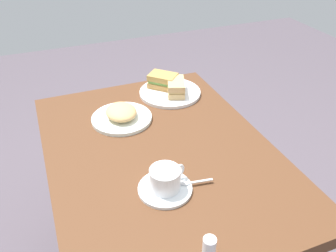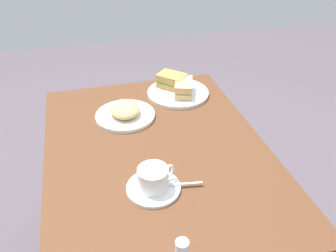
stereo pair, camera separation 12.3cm
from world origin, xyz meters
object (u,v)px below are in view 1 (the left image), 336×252
sandwich_front (176,87)px  coffee_cup (165,178)px  side_plate (122,118)px  salt_shaker (209,251)px  spoon (191,183)px  dining_table (160,173)px  sandwich_plate (170,93)px  coffee_saucer (165,189)px  sandwich_back (163,81)px

sandwich_front → coffee_cup: 0.57m
side_plate → salt_shaker: salt_shaker is taller
sandwich_front → side_plate: size_ratio=0.61×
salt_shaker → spoon: bearing=164.0°
dining_table → sandwich_plate: bearing=153.3°
coffee_saucer → spoon: (0.01, 0.08, 0.01)m
dining_table → spoon: 0.23m
dining_table → sandwich_back: 0.46m
sandwich_back → coffee_cup: coffee_cup is taller
sandwich_plate → coffee_saucer: size_ratio=1.64×
spoon → side_plate: (-0.43, -0.10, -0.01)m
sandwich_back → side_plate: sandwich_back is taller
spoon → salt_shaker: salt_shaker is taller
sandwich_plate → coffee_saucer: bearing=-23.2°
sandwich_back → side_plate: (0.17, -0.23, -0.04)m
spoon → salt_shaker: bearing=-16.0°
dining_table → coffee_cup: (0.19, -0.05, 0.15)m
coffee_cup → side_plate: 0.42m
sandwich_front → coffee_saucer: (0.52, -0.25, -0.04)m
side_plate → salt_shaker: bearing=2.1°
sandwich_front → spoon: sandwich_front is taller
sandwich_back → coffee_saucer: sandwich_back is taller
coffee_saucer → sandwich_front: bearing=154.3°
sandwich_back → spoon: sandwich_back is taller
dining_table → coffee_cup: size_ratio=8.67×
sandwich_plate → side_plate: bearing=-63.5°
spoon → side_plate: spoon is taller
sandwich_plate → coffee_saucer: sandwich_plate is taller
sandwich_plate → salt_shaker: 0.83m
sandwich_back → salt_shaker: (0.85, -0.21, -0.00)m
dining_table → side_plate: side_plate is taller
sandwich_back → salt_shaker: size_ratio=1.76×
dining_table → salt_shaker: salt_shaker is taller
sandwich_front → side_plate: 0.29m
coffee_saucer → sandwich_back: bearing=159.7°
sandwich_plate → salt_shaker: (0.80, -0.22, 0.03)m
coffee_saucer → coffee_cup: coffee_cup is taller
sandwich_plate → spoon: size_ratio=2.66×
side_plate → salt_shaker: (0.68, 0.03, 0.03)m
sandwich_plate → sandwich_front: bearing=32.7°
coffee_cup → sandwich_front: bearing=154.4°
coffee_saucer → spoon: 0.08m
salt_shaker → side_plate: bearing=-177.9°
sandwich_plate → coffee_cup: 0.59m
dining_table → salt_shaker: bearing=-5.9°
coffee_cup → salt_shaker: bearing=1.4°
sandwich_front → side_plate: bearing=-69.7°
sandwich_plate → coffee_cup: coffee_cup is taller
sandwich_back → coffee_saucer: bearing=-20.3°
sandwich_front → spoon: 0.55m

